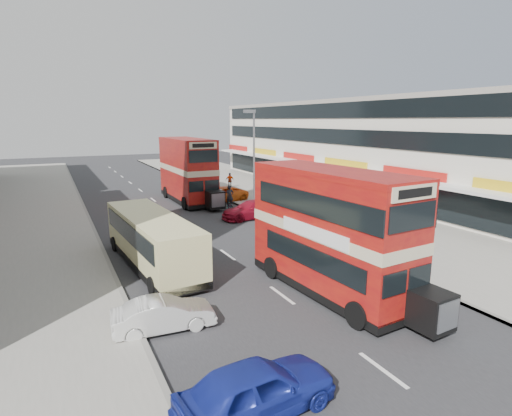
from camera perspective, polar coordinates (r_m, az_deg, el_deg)
ground at (r=16.46m, az=7.22°, el=-14.45°), size 160.00×160.00×0.00m
road_surface at (r=34.02m, az=-11.81°, el=-0.59°), size 12.00×90.00×0.01m
pavement_right at (r=38.73m, az=5.59°, el=1.25°), size 12.00×90.00×0.15m
kerb_left at (r=33.04m, az=-22.07°, el=-1.49°), size 0.20×90.00×0.16m
kerb_right at (r=35.99m, az=-2.40°, el=0.46°), size 0.20×90.00×0.16m
commercial_row at (r=44.42m, az=13.12°, el=8.39°), size 9.90×46.20×9.30m
street_lamp at (r=33.71m, az=-0.40°, el=7.77°), size 1.00×0.20×8.12m
bus_main at (r=17.66m, az=10.36°, el=-3.22°), size 3.19×9.47×5.18m
bus_second at (r=37.72m, az=-9.44°, el=5.22°), size 2.83×10.05×5.53m
coach at (r=21.49m, az=-14.18°, el=-4.14°), size 3.05×9.48×2.47m
car_left_near at (r=11.29m, az=0.12°, el=-23.70°), size 4.41×2.11×1.45m
car_left_front at (r=15.38m, az=-12.65°, el=-14.20°), size 3.67×1.53×1.18m
car_right_a at (r=31.14m, az=-0.60°, el=-0.22°), size 4.82×2.20×1.37m
car_right_b at (r=37.47m, az=-4.86°, el=1.85°), size 5.19×2.89×1.37m
car_right_c at (r=44.71m, az=-9.67°, el=3.38°), size 4.15×1.98×1.37m
pedestrian_near at (r=32.25m, az=3.62°, el=0.95°), size 0.81×0.66×1.91m
pedestrian_far at (r=44.39m, az=-3.66°, el=3.83°), size 1.01×0.60×1.62m
cyclist at (r=33.84m, az=-3.64°, el=0.85°), size 0.66×1.57×2.09m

